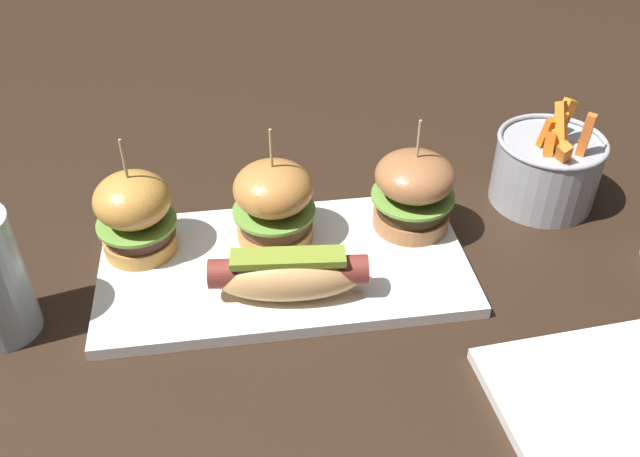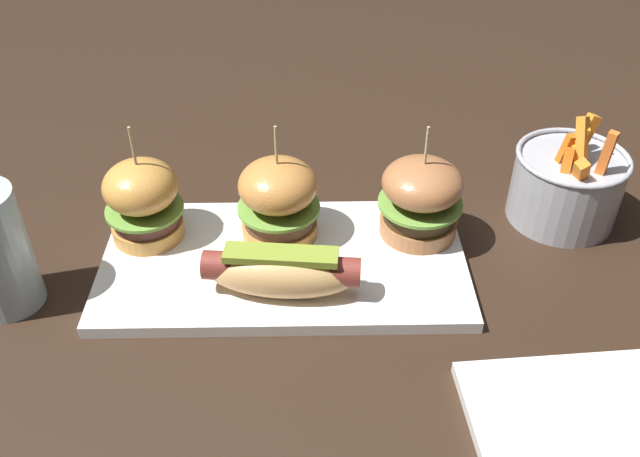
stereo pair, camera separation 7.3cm
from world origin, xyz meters
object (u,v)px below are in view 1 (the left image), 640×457
platter_main (284,265)px  side_plate (605,413)px  slider_center (274,203)px  slider_right (413,191)px  hot_dog (284,275)px  slider_left (135,214)px  fries_bucket (546,168)px

platter_main → side_plate: size_ratio=2.20×
side_plate → slider_center: bearing=133.5°
slider_right → side_plate: slider_right is taller
hot_dog → slider_right: size_ratio=1.18×
hot_dog → slider_right: slider_right is taller
slider_left → slider_center: size_ratio=1.00×
slider_center → side_plate: slider_center is taller
platter_main → fries_bucket: 0.35m
slider_left → side_plate: bearing=-34.0°
slider_right → side_plate: size_ratio=0.75×
side_plate → hot_dog: bearing=145.4°
hot_dog → fries_bucket: (0.34, 0.14, 0.00)m
platter_main → slider_center: size_ratio=2.84×
slider_left → slider_right: 0.31m
fries_bucket → side_plate: size_ratio=0.77×
platter_main → fries_bucket: fries_bucket is taller
slider_left → slider_center: (0.15, -0.00, 0.00)m
slider_left → side_plate: size_ratio=0.77×
slider_right → slider_center: bearing=-179.2°
fries_bucket → side_plate: bearing=-103.1°
slider_center → fries_bucket: size_ratio=1.01×
slider_right → side_plate: (0.11, -0.28, -0.06)m
hot_dog → slider_left: size_ratio=1.16×
fries_bucket → side_plate: (-0.08, -0.32, -0.04)m
platter_main → slider_right: size_ratio=2.91×
slider_right → hot_dog: bearing=-147.9°
slider_left → slider_right: bearing=0.1°
slider_left → platter_main: bearing=-15.7°
platter_main → hot_dog: bearing=-94.6°
platter_main → slider_left: 0.17m
platter_main → hot_dog: hot_dog is taller
slider_right → side_plate: bearing=-69.4°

